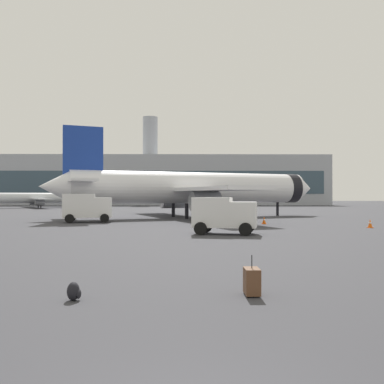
% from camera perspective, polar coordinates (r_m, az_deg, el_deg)
% --- Properties ---
extents(airplane_at_gate, '(34.51, 31.60, 10.50)m').
position_cam_1_polar(airplane_at_gate, '(51.17, 0.16, 0.56)').
color(airplane_at_gate, white).
rests_on(airplane_at_gate, ground).
extents(airplane_taxiing, '(19.16, 17.72, 6.21)m').
position_cam_1_polar(airplane_taxiing, '(97.23, -20.85, -0.78)').
color(airplane_taxiing, silver).
rests_on(airplane_taxiing, ground).
extents(service_truck, '(5.14, 3.32, 2.90)m').
position_cam_1_polar(service_truck, '(43.35, -14.27, -1.95)').
color(service_truck, white).
rests_on(service_truck, ground).
extents(cargo_van, '(4.73, 3.15, 2.60)m').
position_cam_1_polar(cargo_van, '(29.28, 4.40, -2.98)').
color(cargo_van, white).
rests_on(cargo_van, ground).
extents(safety_cone_near, '(0.44, 0.44, 0.72)m').
position_cam_1_polar(safety_cone_near, '(40.14, 9.89, -3.86)').
color(safety_cone_near, '#F2590C').
rests_on(safety_cone_near, ground).
extents(safety_cone_mid, '(0.44, 0.44, 0.74)m').
position_cam_1_polar(safety_cone_mid, '(38.08, 23.31, -4.00)').
color(safety_cone_mid, '#F2590C').
rests_on(safety_cone_mid, ground).
extents(safety_cone_far, '(0.44, 0.44, 0.60)m').
position_cam_1_polar(safety_cone_far, '(50.69, -11.70, -3.22)').
color(safety_cone_far, '#F2590C').
rests_on(safety_cone_far, ground).
extents(rolling_suitcase, '(0.41, 0.64, 1.10)m').
position_cam_1_polar(rolling_suitcase, '(11.67, 8.24, -12.04)').
color(rolling_suitcase, brown).
rests_on(rolling_suitcase, ground).
extents(traveller_backpack, '(0.36, 0.40, 0.48)m').
position_cam_1_polar(traveller_backpack, '(11.47, -15.95, -13.04)').
color(traveller_backpack, black).
rests_on(traveller_backpack, ground).
extents(terminal_building, '(95.60, 18.89, 26.14)m').
position_cam_1_polar(terminal_building, '(123.86, -4.16, 1.59)').
color(terminal_building, '#9EA3AD').
rests_on(terminal_building, ground).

